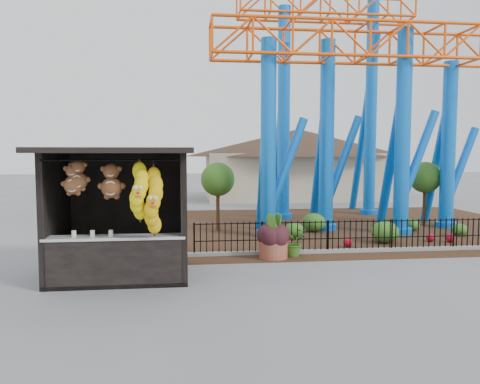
{
  "coord_description": "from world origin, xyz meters",
  "views": [
    {
      "loc": [
        -1.42,
        -10.44,
        3.0
      ],
      "look_at": [
        -0.04,
        1.5,
        2.0
      ],
      "focal_mm": 35.0,
      "sensor_mm": 36.0,
      "label": 1
    }
  ],
  "objects": [
    {
      "name": "pavilion",
      "position": [
        6.0,
        20.0,
        3.07
      ],
      "size": [
        15.0,
        15.0,
        4.8
      ],
      "color": "#BFAD8C",
      "rests_on": "ground"
    },
    {
      "name": "mulch_bed",
      "position": [
        4.0,
        8.0,
        0.01
      ],
      "size": [
        18.0,
        12.0,
        0.02
      ],
      "primitive_type": "cube",
      "color": "#331E11",
      "rests_on": "ground"
    },
    {
      "name": "landscaping",
      "position": [
        4.58,
        5.47,
        0.33
      ],
      "size": [
        7.11,
        3.71,
        0.73
      ],
      "color": "#305D1B",
      "rests_on": "mulch_bed"
    },
    {
      "name": "prize_booth",
      "position": [
        -2.98,
        0.91,
        1.52
      ],
      "size": [
        3.5,
        3.4,
        3.12
      ],
      "color": "black",
      "rests_on": "ground"
    },
    {
      "name": "terracotta_planter",
      "position": [
        1.04,
        2.51,
        0.28
      ],
      "size": [
        1.05,
        1.05,
        0.55
      ],
      "primitive_type": "cylinder",
      "rotation": [
        0.0,
        0.0,
        0.35
      ],
      "color": "#964C36",
      "rests_on": "ground"
    },
    {
      "name": "planter_foliage",
      "position": [
        1.04,
        2.51,
        0.87
      ],
      "size": [
        0.7,
        0.7,
        0.64
      ],
      "primitive_type": "ellipsoid",
      "color": "black",
      "rests_on": "terracotta_planter"
    },
    {
      "name": "roller_coaster",
      "position": [
        5.12,
        8.23,
        6.44
      ],
      "size": [
        11.0,
        6.37,
        10.82
      ],
      "color": "blue",
      "rests_on": "ground"
    },
    {
      "name": "curb",
      "position": [
        4.0,
        3.0,
        0.06
      ],
      "size": [
        18.0,
        0.18,
        0.12
      ],
      "primitive_type": "cube",
      "color": "gray",
      "rests_on": "ground"
    },
    {
      "name": "picket_fence",
      "position": [
        4.9,
        3.0,
        0.5
      ],
      "size": [
        12.2,
        0.06,
        1.0
      ],
      "primitive_type": null,
      "color": "black",
      "rests_on": "ground"
    },
    {
      "name": "potted_plant",
      "position": [
        1.67,
        2.7,
        0.42
      ],
      "size": [
        0.95,
        0.89,
        0.84
      ],
      "primitive_type": "imported",
      "rotation": [
        0.0,
        0.0,
        0.39
      ],
      "color": "#285E1B",
      "rests_on": "ground"
    },
    {
      "name": "ground",
      "position": [
        0.0,
        0.0,
        0.0
      ],
      "size": [
        120.0,
        120.0,
        0.0
      ],
      "primitive_type": "plane",
      "color": "slate",
      "rests_on": "ground"
    }
  ]
}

